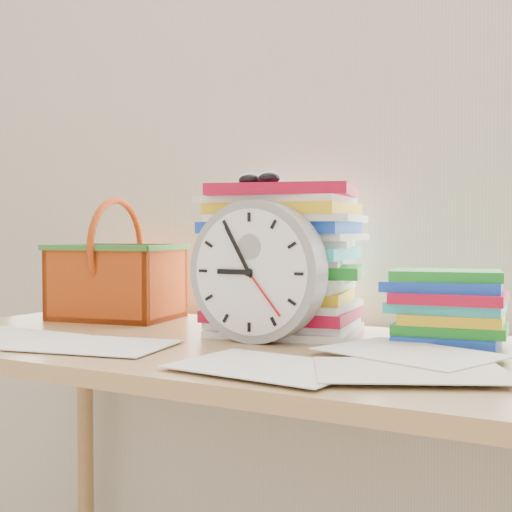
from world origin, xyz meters
The scene contains 8 objects.
curtain centered at (0.00, 1.98, 1.30)m, with size 2.40×0.01×2.50m, color beige.
desk centered at (0.00, 1.60, 0.68)m, with size 1.40×0.70×0.75m.
paper_stack centered at (0.04, 1.77, 0.91)m, with size 0.33×0.27×0.31m, color white, non-canonical shape.
clock centered at (0.06, 1.62, 0.89)m, with size 0.28×0.28×0.06m, color gray.
sunglasses centered at (-0.01, 1.74, 1.08)m, with size 0.13×0.11×0.03m, color black, non-canonical shape.
book_stack centered at (0.39, 1.78, 0.82)m, with size 0.24×0.19×0.14m, color white, non-canonical shape.
basket centered at (-0.43, 1.78, 0.90)m, with size 0.29×0.23×0.29m, color #CB4D13, non-canonical shape.
scattered_papers centered at (0.00, 1.60, 0.76)m, with size 1.26×0.42×0.02m, color white, non-canonical shape.
Camera 1 is at (0.73, 0.41, 0.97)m, focal length 50.00 mm.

